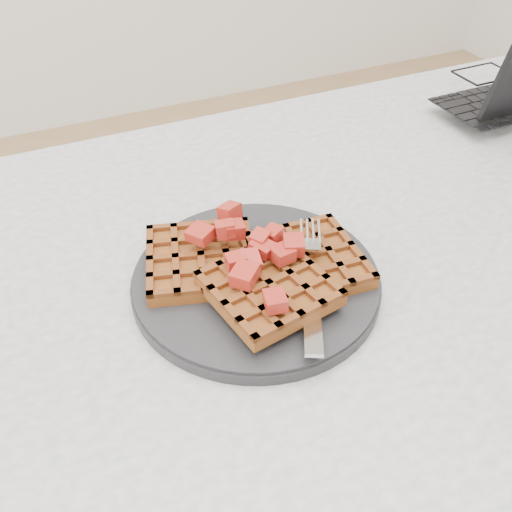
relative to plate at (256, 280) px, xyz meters
name	(u,v)px	position (x,y,z in m)	size (l,w,h in m)	color
table	(375,332)	(0.15, -0.02, -0.12)	(1.20, 0.80, 0.75)	silver
plate	(256,280)	(0.00, 0.00, 0.00)	(0.25, 0.25, 0.02)	black
waffles	(258,268)	(0.00, 0.00, 0.02)	(0.22, 0.20, 0.03)	brown
strawberry_pile	(256,245)	(0.00, 0.00, 0.05)	(0.15, 0.15, 0.02)	#8B0600
fork	(310,281)	(0.04, -0.04, 0.02)	(0.02, 0.18, 0.02)	silver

